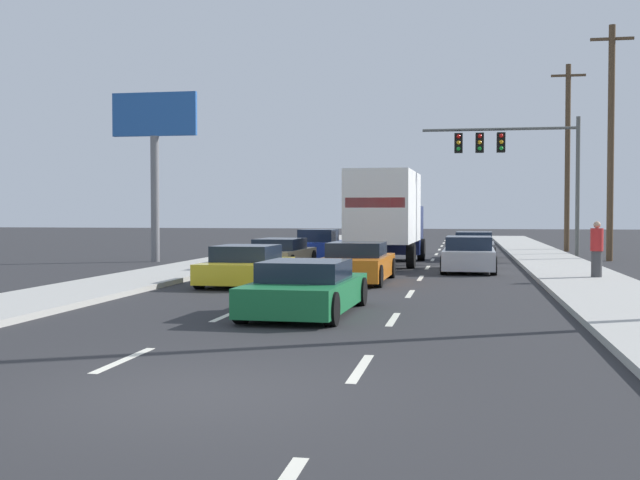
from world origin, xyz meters
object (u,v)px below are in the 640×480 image
(box_truck, at_px, (387,213))
(car_green, at_px, (306,289))
(car_gray, at_px, (474,247))
(utility_pole_mid, at_px, (611,140))
(car_orange, at_px, (357,264))
(car_yellow, at_px, (247,266))
(car_silver, at_px, (469,255))
(car_blue, at_px, (319,246))
(pedestrian_near_corner, at_px, (597,249))
(roadside_billboard, at_px, (155,143))
(car_tan, at_px, (280,255))
(utility_pole_far, at_px, (568,156))
(traffic_signal_mast, at_px, (505,151))

(box_truck, relative_size, car_green, 1.74)
(car_gray, bearing_deg, utility_pole_mid, 0.29)
(car_orange, relative_size, utility_pole_mid, 0.44)
(car_yellow, bearing_deg, car_silver, 44.40)
(car_blue, distance_m, pedestrian_near_corner, 14.45)
(car_blue, bearing_deg, box_truck, -44.23)
(car_orange, bearing_deg, roadside_billboard, 139.50)
(utility_pole_mid, xyz_separation_m, roadside_billboard, (-19.22, -3.93, -0.15))
(car_yellow, distance_m, car_orange, 3.36)
(car_tan, height_order, utility_pole_far, utility_pole_far)
(car_silver, xyz_separation_m, roadside_billboard, (-13.18, 3.43, 4.49))
(car_tan, height_order, car_orange, car_orange)
(box_truck, bearing_deg, car_yellow, -108.62)
(utility_pole_far, bearing_deg, box_truck, -123.97)
(car_blue, bearing_deg, traffic_signal_mast, 28.41)
(utility_pole_mid, distance_m, roadside_billboard, 19.62)
(box_truck, height_order, car_orange, box_truck)
(car_green, bearing_deg, car_tan, 105.43)
(car_yellow, bearing_deg, roadside_billboard, 124.74)
(traffic_signal_mast, bearing_deg, car_orange, -107.79)
(traffic_signal_mast, height_order, pedestrian_near_corner, traffic_signal_mast)
(car_orange, distance_m, utility_pole_far, 22.99)
(car_gray, bearing_deg, traffic_signal_mast, 67.87)
(car_blue, relative_size, box_truck, 0.53)
(car_green, height_order, car_silver, car_silver)
(car_blue, height_order, car_silver, car_blue)
(car_silver, xyz_separation_m, utility_pole_mid, (6.04, 7.36, 4.64))
(car_tan, xyz_separation_m, utility_pole_mid, (12.93, 7.39, 4.69))
(car_tan, distance_m, car_gray, 10.27)
(car_gray, distance_m, utility_pole_far, 10.90)
(car_yellow, relative_size, utility_pole_far, 0.44)
(car_green, distance_m, roadside_billboard, 19.39)
(pedestrian_near_corner, bearing_deg, traffic_signal_mast, 97.95)
(box_truck, bearing_deg, car_tan, -138.49)
(car_orange, xyz_separation_m, pedestrian_near_corner, (7.17, 1.47, 0.43))
(car_yellow, height_order, box_truck, box_truck)
(utility_pole_mid, xyz_separation_m, pedestrian_near_corner, (-2.23, -10.85, -4.24))
(car_tan, xyz_separation_m, car_silver, (6.88, 0.03, 0.05))
(car_blue, relative_size, utility_pole_mid, 0.41)
(car_tan, xyz_separation_m, car_green, (3.49, -12.64, -0.02))
(car_blue, distance_m, car_gray, 6.94)
(car_orange, distance_m, pedestrian_near_corner, 7.33)
(car_blue, xyz_separation_m, pedestrian_near_corner, (10.43, -9.99, 0.39))
(car_gray, relative_size, utility_pole_far, 0.46)
(car_yellow, distance_m, car_gray, 15.19)
(box_truck, bearing_deg, roadside_billboard, 178.68)
(car_green, distance_m, traffic_signal_mast, 24.70)
(car_yellow, height_order, car_orange, car_orange)
(car_orange, relative_size, pedestrian_near_corner, 2.62)
(car_tan, height_order, traffic_signal_mast, traffic_signal_mast)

